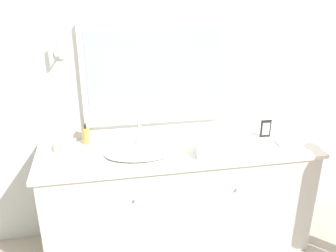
{
  "coord_description": "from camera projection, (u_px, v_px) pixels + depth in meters",
  "views": [
    {
      "loc": [
        -0.56,
        -2.2,
        2.23
      ],
      "look_at": [
        -0.09,
        0.33,
        1.12
      ],
      "focal_mm": 40.0,
      "sensor_mm": 36.0,
      "label": 1
    }
  ],
  "objects": [
    {
      "name": "wall_back",
      "position": [
        171.0,
        91.0,
        3.06
      ],
      "size": [
        8.0,
        0.18,
        2.55
      ],
      "color": "silver",
      "rests_on": "ground_plane"
    },
    {
      "name": "appliance_box",
      "position": [
        209.0,
        148.0,
        2.77
      ],
      "size": [
        0.2,
        0.13,
        0.13
      ],
      "color": "white",
      "rests_on": "vanity_counter"
    },
    {
      "name": "sink_basin",
      "position": [
        141.0,
        151.0,
        2.82
      ],
      "size": [
        0.56,
        0.37,
        0.2
      ],
      "color": "silver",
      "rests_on": "vanity_counter"
    },
    {
      "name": "hand_towel_near_sink",
      "position": [
        66.0,
        145.0,
        2.9
      ],
      "size": [
        0.16,
        0.13,
        0.05
      ],
      "color": "#B7A899",
      "rests_on": "vanity_counter"
    },
    {
      "name": "vanity_counter",
      "position": [
        179.0,
        198.0,
        3.08
      ],
      "size": [
        2.18,
        0.62,
        0.92
      ],
      "color": "beige",
      "rests_on": "ground_plane"
    },
    {
      "name": "soap_bottle",
      "position": [
        86.0,
        135.0,
        2.96
      ],
      "size": [
        0.06,
        0.06,
        0.17
      ],
      "color": "gold",
      "rests_on": "vanity_counter"
    },
    {
      "name": "metal_tray",
      "position": [
        286.0,
        143.0,
        2.98
      ],
      "size": [
        0.16,
        0.11,
        0.01
      ],
      "color": "#ADADB2",
      "rests_on": "vanity_counter"
    },
    {
      "name": "picture_frame",
      "position": [
        266.0,
        129.0,
        3.07
      ],
      "size": [
        0.09,
        0.01,
        0.15
      ],
      "color": "black",
      "rests_on": "vanity_counter"
    }
  ]
}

